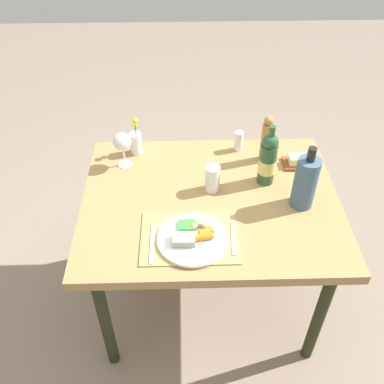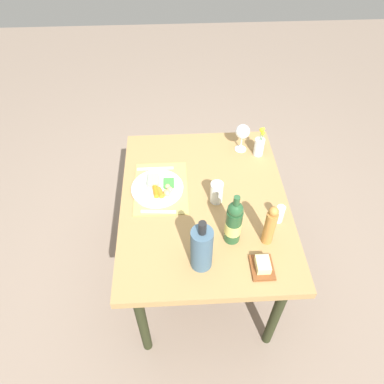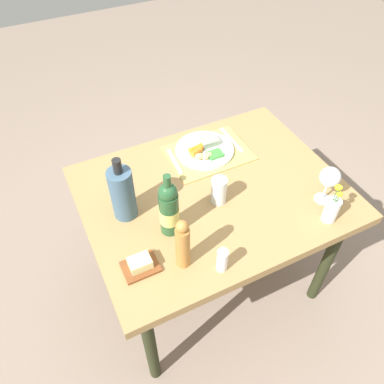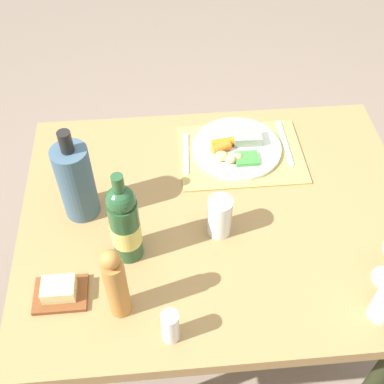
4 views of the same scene
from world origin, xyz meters
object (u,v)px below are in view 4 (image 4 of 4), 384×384
object	(u,v)px
knife	(186,153)
salt_shaker	(170,326)
fork	(285,143)
cooler_bottle	(76,181)
dinner_plate	(237,147)
butter_dish	(60,291)
water_tumbler	(219,218)
wine_bottle	(125,224)
pepper_mill	(116,284)
dining_table	(218,229)

from	to	relation	value
knife	salt_shaker	distance (m)	0.60
fork	cooler_bottle	size ratio (longest dim) A/B	0.70
dinner_plate	butter_dish	distance (m)	0.68
water_tumbler	butter_dish	size ratio (longest dim) A/B	0.95
water_tumbler	wine_bottle	xyz separation A→B (m)	(0.24, 0.05, 0.07)
salt_shaker	cooler_bottle	bearing A→B (deg)	-60.61
fork	knife	xyz separation A→B (m)	(0.32, 0.02, 0.00)
pepper_mill	salt_shaker	distance (m)	0.15
cooler_bottle	water_tumbler	bearing A→B (deg)	164.30
water_tumbler	butter_dish	world-z (taller)	water_tumbler
knife	water_tumbler	bearing A→B (deg)	106.93
butter_dish	wine_bottle	bearing A→B (deg)	-145.85
cooler_bottle	salt_shaker	bearing A→B (deg)	119.39
fork	knife	world-z (taller)	same
dining_table	fork	bearing A→B (deg)	-133.05
fork	salt_shaker	xyz separation A→B (m)	(0.40, 0.61, 0.04)
knife	wine_bottle	size ratio (longest dim) A/B	0.60
fork	dining_table	bearing A→B (deg)	47.11
wine_bottle	cooler_bottle	bearing A→B (deg)	-50.05
cooler_bottle	butter_dish	world-z (taller)	cooler_bottle
dining_table	butter_dish	size ratio (longest dim) A/B	8.52
cooler_bottle	water_tumbler	distance (m)	0.39
cooler_bottle	salt_shaker	distance (m)	0.46
water_tumbler	fork	bearing A→B (deg)	-128.14
dining_table	pepper_mill	world-z (taller)	pepper_mill
water_tumbler	salt_shaker	bearing A→B (deg)	63.28
dining_table	butter_dish	bearing A→B (deg)	28.08
cooler_bottle	salt_shaker	world-z (taller)	cooler_bottle
dinner_plate	knife	size ratio (longest dim) A/B	1.57
salt_shaker	butter_dish	xyz separation A→B (m)	(0.26, -0.13, -0.03)
dinner_plate	cooler_bottle	world-z (taller)	cooler_bottle
dining_table	water_tumbler	distance (m)	0.14
water_tumbler	butter_dish	xyz separation A→B (m)	(0.41, 0.16, -0.03)
salt_shaker	dinner_plate	bearing A→B (deg)	-112.03
salt_shaker	water_tumbler	bearing A→B (deg)	-116.72
dinner_plate	water_tumbler	bearing A→B (deg)	72.86
cooler_bottle	wine_bottle	xyz separation A→B (m)	(-0.13, 0.15, 0.00)
dinner_plate	cooler_bottle	bearing A→B (deg)	22.93
knife	pepper_mill	world-z (taller)	pepper_mill
dining_table	knife	world-z (taller)	knife
wine_bottle	butter_dish	size ratio (longest dim) A/B	2.25
salt_shaker	wine_bottle	size ratio (longest dim) A/B	0.34
dining_table	water_tumbler	xyz separation A→B (m)	(0.01, 0.06, 0.13)
dinner_plate	fork	xyz separation A→B (m)	(-0.16, -0.02, -0.01)
fork	pepper_mill	world-z (taller)	pepper_mill
cooler_bottle	butter_dish	bearing A→B (deg)	81.69
salt_shaker	butter_dish	bearing A→B (deg)	-26.27
dinner_plate	fork	bearing A→B (deg)	-173.45
dinner_plate	pepper_mill	world-z (taller)	pepper_mill
fork	wine_bottle	world-z (taller)	wine_bottle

